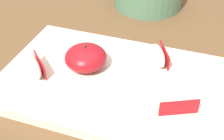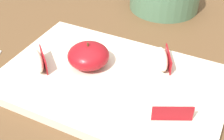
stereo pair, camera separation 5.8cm
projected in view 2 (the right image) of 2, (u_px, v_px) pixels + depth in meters
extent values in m
cube|color=brown|center=(121.00, 71.00, 0.67)|extent=(1.18, 0.94, 0.03)
cube|color=brown|center=(51.00, 53.00, 1.38)|extent=(0.06, 0.06, 0.72)
cube|color=beige|center=(112.00, 82.00, 0.60)|extent=(0.43, 0.28, 0.02)
ellipsoid|color=maroon|center=(88.00, 56.00, 0.61)|extent=(0.08, 0.08, 0.05)
cylinder|color=#4C3319|center=(88.00, 45.00, 0.60)|extent=(0.00, 0.00, 0.01)
ellipsoid|color=#F4EACC|center=(37.00, 61.00, 0.61)|extent=(0.07, 0.07, 0.03)
cube|color=maroon|center=(44.00, 59.00, 0.62)|extent=(0.05, 0.05, 0.03)
ellipsoid|color=#F4EACC|center=(171.00, 108.00, 0.51)|extent=(0.07, 0.05, 0.03)
cube|color=maroon|center=(172.00, 114.00, 0.50)|extent=(0.06, 0.03, 0.03)
ellipsoid|color=#F4EACC|center=(162.00, 59.00, 0.62)|extent=(0.05, 0.07, 0.03)
cube|color=maroon|center=(168.00, 59.00, 0.62)|extent=(0.03, 0.06, 0.03)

